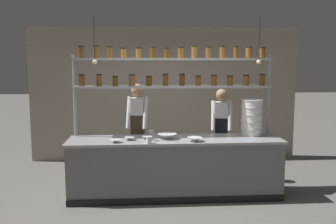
# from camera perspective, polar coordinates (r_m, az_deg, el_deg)

# --- Properties ---
(ground_plane) EXTENTS (40.00, 40.00, 0.00)m
(ground_plane) POSITION_cam_1_polar(r_m,az_deg,el_deg) (6.09, 1.08, -12.60)
(ground_plane) COLOR slate
(back_wall) EXTENTS (5.73, 0.12, 2.83)m
(back_wall) POSITION_cam_1_polar(r_m,az_deg,el_deg) (8.09, -0.41, 2.70)
(back_wall) COLOR #9E9384
(back_wall) RESTS_ON ground_plane
(prep_counter) EXTENTS (3.33, 0.76, 0.92)m
(prep_counter) POSITION_cam_1_polar(r_m,az_deg,el_deg) (5.95, 1.09, -8.44)
(prep_counter) COLOR slate
(prep_counter) RESTS_ON ground_plane
(spice_shelf_unit) EXTENTS (3.21, 0.28, 2.37)m
(spice_shelf_unit) POSITION_cam_1_polar(r_m,az_deg,el_deg) (6.05, 0.85, 5.76)
(spice_shelf_unit) COLOR #999BA0
(spice_shelf_unit) RESTS_ON ground_plane
(chef_left) EXTENTS (0.40, 0.33, 1.74)m
(chef_left) POSITION_cam_1_polar(r_m,az_deg,el_deg) (6.51, -4.64, -2.10)
(chef_left) COLOR black
(chef_left) RESTS_ON ground_plane
(chef_center) EXTENTS (0.40, 0.32, 1.64)m
(chef_center) POSITION_cam_1_polar(r_m,az_deg,el_deg) (6.68, 8.11, -2.49)
(chef_center) COLOR black
(chef_center) RESTS_ON ground_plane
(container_stack) EXTENTS (0.35, 0.35, 0.59)m
(container_stack) POSITION_cam_1_polar(r_m,az_deg,el_deg) (6.22, 12.66, -0.81)
(container_stack) COLOR white
(container_stack) RESTS_ON prep_counter
(prep_bowl_near_left) EXTENTS (0.16, 0.16, 0.05)m
(prep_bowl_near_left) POSITION_cam_1_polar(r_m,az_deg,el_deg) (5.76, -5.89, -4.06)
(prep_bowl_near_left) COLOR #B2B7BC
(prep_bowl_near_left) RESTS_ON prep_counter
(prep_bowl_center_front) EXTENTS (0.16, 0.16, 0.04)m
(prep_bowl_center_front) POSITION_cam_1_polar(r_m,az_deg,el_deg) (5.81, -3.17, -3.93)
(prep_bowl_center_front) COLOR #B2B7BC
(prep_bowl_center_front) RESTS_ON prep_counter
(prep_bowl_center_back) EXTENTS (0.23, 0.23, 0.06)m
(prep_bowl_center_back) POSITION_cam_1_polar(r_m,az_deg,el_deg) (5.65, 4.10, -4.18)
(prep_bowl_center_back) COLOR silver
(prep_bowl_center_back) RESTS_ON prep_counter
(prep_bowl_near_right) EXTENTS (0.17, 0.17, 0.05)m
(prep_bowl_near_right) POSITION_cam_1_polar(r_m,az_deg,el_deg) (5.61, -7.99, -4.40)
(prep_bowl_near_right) COLOR silver
(prep_bowl_near_right) RESTS_ON prep_counter
(prep_bowl_far_left) EXTENTS (0.30, 0.30, 0.08)m
(prep_bowl_far_left) POSITION_cam_1_polar(r_m,az_deg,el_deg) (5.82, -0.12, -3.72)
(prep_bowl_far_left) COLOR white
(prep_bowl_far_left) RESTS_ON prep_counter
(serving_cup_front) EXTENTS (0.08, 0.08, 0.10)m
(serving_cup_front) POSITION_cam_1_polar(r_m,az_deg,el_deg) (5.50, -2.92, -4.28)
(serving_cup_front) COLOR silver
(serving_cup_front) RESTS_ON prep_counter
(serving_cup_by_board) EXTENTS (0.09, 0.09, 0.10)m
(serving_cup_by_board) POSITION_cam_1_polar(r_m,az_deg,el_deg) (6.03, -2.58, -3.26)
(serving_cup_by_board) COLOR silver
(serving_cup_by_board) RESTS_ON prep_counter
(pendant_light_row) EXTENTS (2.57, 0.07, 0.71)m
(pendant_light_row) POSITION_cam_1_polar(r_m,az_deg,el_deg) (5.72, 1.55, 8.01)
(pendant_light_row) COLOR black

